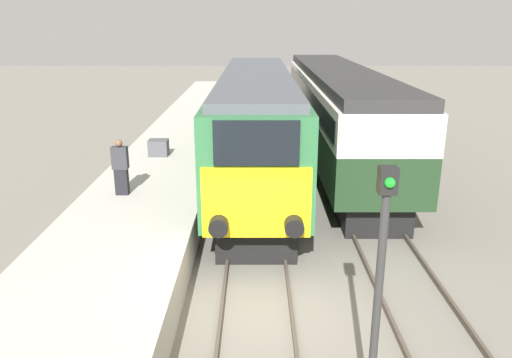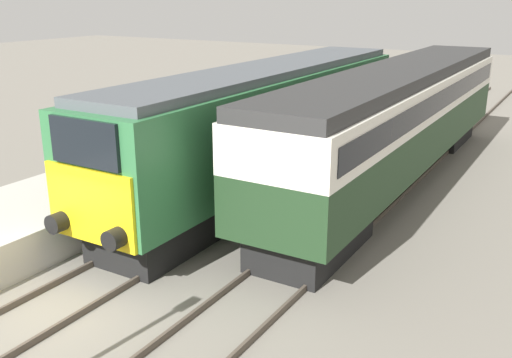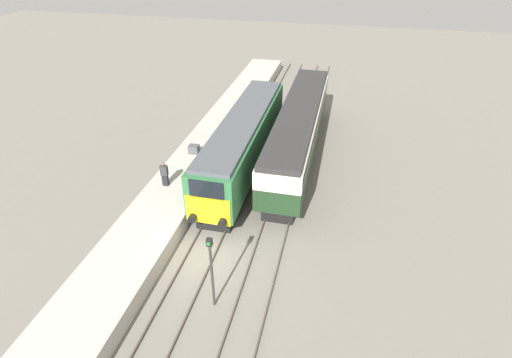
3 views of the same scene
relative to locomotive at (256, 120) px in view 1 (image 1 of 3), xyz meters
name	(u,v)px [view 1 (image 1 of 3)]	position (x,y,z in m)	size (l,w,h in m)	color
ground_plane	(256,311)	(0.00, -9.14, -2.26)	(120.00, 120.00, 0.00)	slate
platform_left	(164,175)	(-3.30, -1.14, -1.76)	(3.50, 50.00, 0.99)	#B7B2A8
rails_near_track	(256,218)	(0.00, -4.14, -2.19)	(1.51, 60.00, 0.14)	#4C4238
rails_far_track	(368,217)	(3.40, -4.14, -2.19)	(1.50, 60.00, 0.14)	#4C4238
locomotive	(256,120)	(0.00, 0.00, 0.00)	(2.70, 15.68, 4.01)	black
passenger_carriage	(336,105)	(3.40, 2.78, 0.11)	(2.75, 17.46, 3.91)	black
person_on_platform	(120,168)	(-3.85, -4.62, -0.47)	(0.44, 0.26, 1.61)	black
signal_post	(379,279)	(1.70, -12.05, 0.10)	(0.24, 0.28, 3.96)	#333333
luggage_crate	(158,148)	(-3.62, -0.27, -0.97)	(0.70, 0.56, 0.60)	#4C4C51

